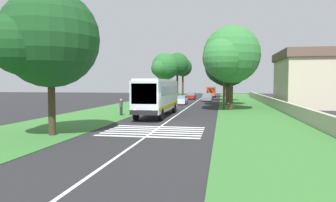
% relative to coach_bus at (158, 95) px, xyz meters
% --- Properties ---
extents(ground, '(160.00, 160.00, 0.00)m').
position_rel_coach_bus_xyz_m(ground, '(-5.75, -1.80, -2.15)').
color(ground, '#262628').
extents(grass_verge_left, '(120.00, 8.00, 0.04)m').
position_rel_coach_bus_xyz_m(grass_verge_left, '(9.25, 6.40, -2.13)').
color(grass_verge_left, '#387533').
rests_on(grass_verge_left, ground).
extents(grass_verge_right, '(120.00, 8.00, 0.04)m').
position_rel_coach_bus_xyz_m(grass_verge_right, '(9.25, -10.00, -2.13)').
color(grass_verge_right, '#387533').
rests_on(grass_verge_right, ground).
extents(centre_line, '(110.00, 0.16, 0.01)m').
position_rel_coach_bus_xyz_m(centre_line, '(9.25, -1.80, -2.14)').
color(centre_line, silver).
rests_on(centre_line, ground).
extents(coach_bus, '(11.16, 2.62, 3.73)m').
position_rel_coach_bus_xyz_m(coach_bus, '(0.00, 0.00, 0.00)').
color(coach_bus, silver).
rests_on(coach_bus, ground).
extents(zebra_crossing, '(4.95, 6.80, 0.01)m').
position_rel_coach_bus_xyz_m(zebra_crossing, '(-9.79, -1.80, -2.14)').
color(zebra_crossing, silver).
rests_on(zebra_crossing, ground).
extents(trailing_car_0, '(4.30, 1.78, 1.43)m').
position_rel_coach_bus_xyz_m(trailing_car_0, '(17.70, -0.03, -1.48)').
color(trailing_car_0, silver).
rests_on(trailing_car_0, ground).
extents(trailing_car_1, '(4.30, 1.78, 1.43)m').
position_rel_coach_bus_xyz_m(trailing_car_1, '(27.58, -3.68, -1.48)').
color(trailing_car_1, gray).
rests_on(trailing_car_1, ground).
extents(trailing_car_2, '(4.30, 1.78, 1.43)m').
position_rel_coach_bus_xyz_m(trailing_car_2, '(33.76, -0.02, -1.48)').
color(trailing_car_2, '#B21E1E').
rests_on(trailing_car_2, ground).
extents(trailing_minibus_0, '(6.00, 2.14, 2.53)m').
position_rel_coach_bus_xyz_m(trailing_minibus_0, '(44.32, -3.87, -0.60)').
color(trailing_minibus_0, '#CC4C33').
rests_on(trailing_minibus_0, ground).
extents(roadside_tree_left_0, '(6.00, 5.07, 9.94)m').
position_rel_coach_bus_xyz_m(roadside_tree_left_0, '(35.98, 3.42, 5.16)').
color(roadside_tree_left_0, '#3D2D1E').
rests_on(roadside_tree_left_0, grass_verge_left).
extents(roadside_tree_left_1, '(6.10, 5.05, 10.25)m').
position_rel_coach_bus_xyz_m(roadside_tree_left_1, '(54.32, 4.47, 5.45)').
color(roadside_tree_left_1, '#3D2D1E').
rests_on(roadside_tree_left_1, grass_verge_left).
extents(roadside_tree_left_2, '(6.24, 5.10, 9.02)m').
position_rel_coach_bus_xyz_m(roadside_tree_left_2, '(26.96, 4.32, 4.20)').
color(roadside_tree_left_2, '#4C3826').
rests_on(roadside_tree_left_2, grass_verge_left).
extents(roadside_tree_left_3, '(7.31, 6.12, 9.12)m').
position_rel_coach_bus_xyz_m(roadside_tree_left_3, '(-12.50, 4.28, 3.79)').
color(roadside_tree_left_3, '#3D2D1E').
rests_on(roadside_tree_left_3, grass_verge_left).
extents(roadside_tree_right_0, '(8.10, 6.71, 9.48)m').
position_rel_coach_bus_xyz_m(roadside_tree_right_0, '(17.29, -7.04, 3.83)').
color(roadside_tree_right_0, brown).
rests_on(roadside_tree_right_0, grass_verge_right).
extents(roadside_tree_right_1, '(8.38, 7.00, 10.30)m').
position_rel_coach_bus_xyz_m(roadside_tree_right_1, '(7.98, -7.32, 4.50)').
color(roadside_tree_right_1, '#3D2D1E').
rests_on(roadside_tree_right_1, grass_verge_right).
extents(roadside_tree_right_2, '(6.03, 4.95, 8.35)m').
position_rel_coach_bus_xyz_m(roadside_tree_right_2, '(45.29, -7.04, 3.60)').
color(roadside_tree_right_2, '#4C3826').
rests_on(roadside_tree_right_2, grass_verge_right).
extents(roadside_tree_right_3, '(6.71, 5.82, 9.58)m').
position_rel_coach_bus_xyz_m(roadside_tree_right_3, '(28.11, -7.20, 4.42)').
color(roadside_tree_right_3, '#4C3826').
rests_on(roadside_tree_right_3, grass_verge_right).
extents(utility_pole, '(0.24, 1.40, 8.88)m').
position_rel_coach_bus_xyz_m(utility_pole, '(8.63, -6.67, 2.48)').
color(utility_pole, '#473828').
rests_on(utility_pole, grass_verge_right).
extents(roadside_wall, '(70.00, 0.40, 1.22)m').
position_rel_coach_bus_xyz_m(roadside_wall, '(14.25, -13.40, -1.49)').
color(roadside_wall, '#B2A893').
rests_on(roadside_wall, grass_verge_right).
extents(roadside_building, '(11.70, 10.15, 7.76)m').
position_rel_coach_bus_xyz_m(roadside_building, '(15.18, -19.29, 1.79)').
color(roadside_building, beige).
rests_on(roadside_building, ground).
extents(pedestrian, '(0.34, 0.34, 1.69)m').
position_rel_coach_bus_xyz_m(pedestrian, '(-0.27, 3.78, -1.24)').
color(pedestrian, '#26262D').
rests_on(pedestrian, grass_verge_left).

